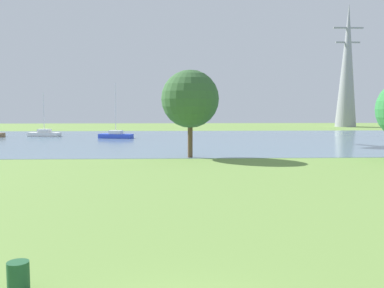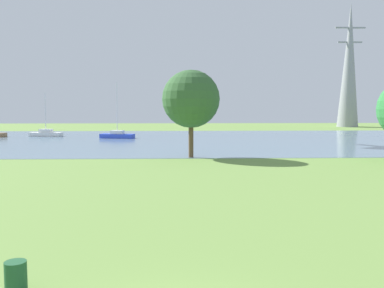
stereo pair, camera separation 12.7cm
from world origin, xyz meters
The scene contains 7 objects.
ground_plane centered at (0.00, 22.00, 0.00)m, with size 160.00×160.00×0.00m, color olive.
litter_bin centered at (-4.02, 2.64, 0.40)m, with size 0.56×0.56×0.80m, color #1E512D.
water_surface centered at (0.00, 50.00, 0.01)m, with size 140.00×40.00×0.02m, color slate.
sailboat_blue centered at (-8.31, 53.50, 0.47)m, with size 5.02×2.63×7.86m.
sailboat_white centered at (-19.41, 57.22, 0.46)m, with size 4.99×2.34×6.48m.
tree_east_near centered at (1.41, 30.84, 5.28)m, with size 5.19×5.19×7.89m.
electricity_pylon centered at (36.68, 83.66, 13.03)m, with size 6.40×4.40×26.04m.
Camera 1 is at (0.00, -8.32, 4.82)m, focal length 40.74 mm.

